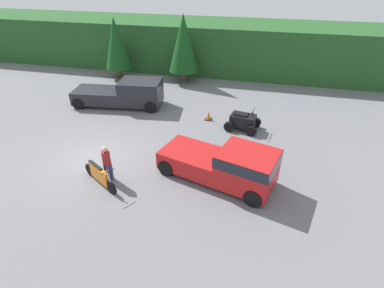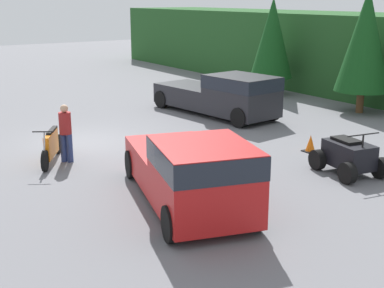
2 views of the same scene
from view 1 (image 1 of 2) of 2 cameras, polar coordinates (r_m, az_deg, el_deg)
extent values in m
plane|color=slate|center=(15.82, -18.66, -2.74)|extent=(80.00, 80.00, 0.00)
cube|color=#235123|center=(28.69, -2.91, 18.56)|extent=(44.00, 6.00, 3.96)
cylinder|color=brown|center=(26.40, -13.55, 13.07)|extent=(0.29, 0.29, 0.87)
cone|color=#144719|center=(25.77, -14.24, 18.12)|extent=(2.11, 2.11, 3.94)
cylinder|color=brown|center=(24.73, -1.53, 12.76)|extent=(0.31, 0.31, 0.94)
cone|color=#144719|center=(24.01, -1.62, 18.66)|extent=(2.30, 2.30, 4.29)
cube|color=red|center=(12.85, 10.43, -4.68)|extent=(2.78, 2.54, 1.58)
cube|color=#1E232D|center=(12.55, 10.66, -2.78)|extent=(2.81, 2.56, 0.51)
cube|color=red|center=(13.88, 0.29, -2.86)|extent=(3.28, 2.68, 0.85)
cylinder|color=black|center=(13.78, 14.08, -5.55)|extent=(0.82, 0.48, 0.77)
cylinder|color=black|center=(12.41, 11.57, -10.01)|extent=(0.82, 0.48, 0.77)
cylinder|color=black|center=(15.05, -1.10, -0.96)|extent=(0.82, 0.48, 0.77)
cylinder|color=black|center=(13.81, -4.89, -4.48)|extent=(0.82, 0.48, 0.77)
cube|color=#232328|center=(20.42, -9.69, 9.70)|extent=(2.87, 2.27, 1.58)
cube|color=#1E232D|center=(20.23, -9.82, 11.06)|extent=(2.89, 2.29, 0.51)
cube|color=#232328|center=(21.53, -17.28, 8.83)|extent=(3.45, 2.34, 0.85)
cylinder|color=black|center=(21.25, -6.74, 9.04)|extent=(0.80, 0.37, 0.77)
cylinder|color=black|center=(19.65, -7.86, 7.00)|extent=(0.80, 0.37, 0.77)
cylinder|color=black|center=(22.83, -18.98, 9.15)|extent=(0.80, 0.37, 0.77)
cylinder|color=black|center=(21.35, -20.84, 7.23)|extent=(0.80, 0.37, 0.77)
cylinder|color=black|center=(13.19, -15.06, -8.08)|extent=(0.58, 0.40, 0.62)
cylinder|color=black|center=(14.52, -18.89, -4.69)|extent=(0.58, 0.40, 0.62)
cube|color=orange|center=(13.70, -17.23, -5.53)|extent=(1.20, 0.81, 0.71)
cylinder|color=#B7B7BC|center=(12.97, -15.44, -6.54)|extent=(0.29, 0.20, 0.81)
cylinder|color=black|center=(12.72, -15.70, -5.05)|extent=(0.34, 0.53, 0.04)
cube|color=black|center=(13.65, -17.94, -3.84)|extent=(0.89, 0.62, 0.06)
cylinder|color=black|center=(18.13, 12.08, 4.02)|extent=(0.61, 0.32, 0.58)
cylinder|color=black|center=(17.17, 11.25, 2.45)|extent=(0.61, 0.32, 0.58)
cylinder|color=black|center=(18.38, 8.06, 4.82)|extent=(0.61, 0.32, 0.58)
cylinder|color=black|center=(17.42, 7.03, 3.32)|extent=(0.61, 0.32, 0.58)
cube|color=black|center=(17.64, 9.68, 4.45)|extent=(1.53, 1.09, 0.69)
cylinder|color=black|center=(17.32, 11.49, 5.64)|extent=(0.06, 0.06, 0.35)
cylinder|color=black|center=(17.24, 11.55, 6.16)|extent=(0.22, 1.03, 0.04)
cube|color=black|center=(17.50, 9.33, 5.66)|extent=(0.88, 0.62, 0.08)
cylinder|color=navy|center=(13.94, -15.19, -5.01)|extent=(0.25, 0.25, 0.86)
cylinder|color=navy|center=(13.91, -15.96, -5.25)|extent=(0.25, 0.25, 0.86)
cylinder|color=maroon|center=(13.50, -16.03, -2.55)|extent=(0.51, 0.51, 0.65)
sphere|color=tan|center=(13.26, -16.31, -0.98)|extent=(0.33, 0.33, 0.23)
cube|color=black|center=(18.74, 3.13, 4.72)|extent=(0.42, 0.42, 0.03)
cone|color=orange|center=(18.63, 3.15, 5.44)|extent=(0.32, 0.32, 0.55)
camera|label=2|loc=(10.48, 68.57, -11.35)|focal=50.00mm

